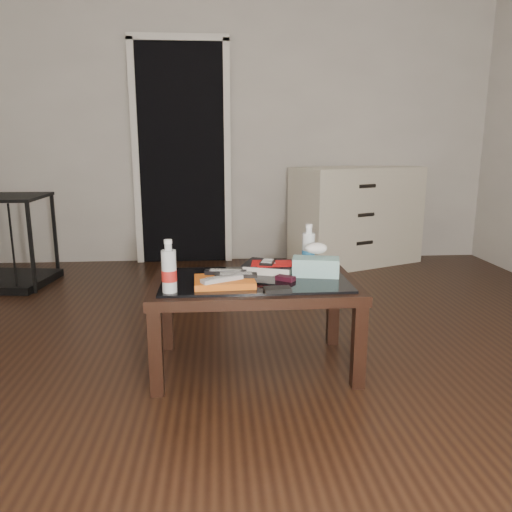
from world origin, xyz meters
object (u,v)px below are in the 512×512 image
Objects in this scene: coffee_table at (255,291)px; tissue_box at (316,267)px; dresser at (357,216)px; water_bottle_left at (169,266)px; textbook at (270,267)px; water_bottle_right at (308,247)px.

tissue_box is at bearing 7.04° from coffee_table.
tissue_box is at bearing -134.42° from dresser.
coffee_table is at bearing 25.94° from water_bottle_left.
textbook is 0.24m from tissue_box.
water_bottle_right is at bearing 106.96° from tissue_box.
coffee_table is 2.42m from dresser.
coffee_table is at bearing -140.97° from dresser.
water_bottle_right is 1.03× the size of tissue_box.
water_bottle_right is (0.21, 0.04, 0.10)m from textbook.
coffee_table is at bearing -103.18° from textbook.
dresser reaches higher than water_bottle_left.
water_bottle_left is 1.03× the size of tissue_box.
water_bottle_left is (-0.49, -0.33, 0.10)m from textbook.
dresser is 2.79m from water_bottle_left.
water_bottle_left is at bearing -154.06° from coffee_table.
dresser is at bearing 62.64° from coffee_table.
water_bottle_right is (0.69, 0.37, 0.00)m from water_bottle_left.
dresser is at bearing 81.28° from tissue_box.
water_bottle_left and water_bottle_right have the same top height.
water_bottle_left reaches higher than coffee_table.
textbook is at bearing 34.41° from water_bottle_left.
coffee_table is 4.20× the size of water_bottle_left.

